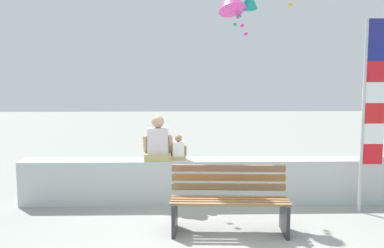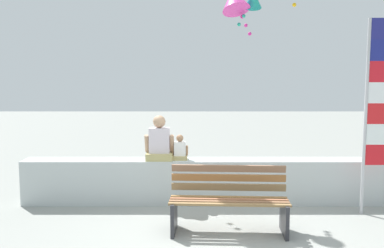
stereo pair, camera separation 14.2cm
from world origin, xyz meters
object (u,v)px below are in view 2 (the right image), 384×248
Objects in this scene: person_child at (178,150)px; person_adult at (158,142)px; flag_banner at (371,103)px; kite_magenta at (233,0)px; park_bench at (227,201)px.

person_adult is at bearing -179.93° from person_child.
flag_banner is (2.96, -0.55, 0.82)m from person_child.
person_adult is 0.25× the size of flag_banner.
flag_banner is at bearing -10.44° from person_child.
kite_magenta is (-1.84, 3.04, 2.07)m from flag_banner.
flag_banner is at bearing -9.38° from person_adult.
person_adult is 0.67× the size of kite_magenta.
park_bench is 1.78m from person_adult.
person_child is at bearing 169.56° from flag_banner.
kite_magenta reaches higher than flag_banner.
flag_banner is 2.68× the size of kite_magenta.
kite_magenta is at bearing 83.72° from park_bench.
person_child is 0.38× the size of kite_magenta.
person_adult is 0.36m from person_child.
kite_magenta reaches higher than person_child.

